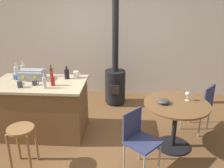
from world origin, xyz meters
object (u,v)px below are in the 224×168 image
at_px(kitchen_island, 42,108).
at_px(dining_table, 176,114).
at_px(serving_bowl, 163,101).
at_px(toolbox, 32,75).
at_px(bottle_4, 16,71).
at_px(folding_chair_near, 201,104).
at_px(cup_0, 20,84).
at_px(bottle_0, 51,72).
at_px(wine_glass, 188,94).
at_px(bottle_3, 44,83).
at_px(bottle_5, 52,80).
at_px(cup_2, 76,74).
at_px(folding_chair_far, 139,137).
at_px(wood_stove, 115,80).
at_px(bottle_1, 23,70).
at_px(cup_3, 15,77).
at_px(cup_1, 34,83).
at_px(wooden_stool, 22,137).
at_px(bottle_2, 67,74).

xyz_separation_m(kitchen_island, dining_table, (2.19, -0.29, 0.11)).
height_order(dining_table, serving_bowl, serving_bowl).
height_order(toolbox, bottle_4, bottle_4).
height_order(folding_chair_near, cup_0, cup_0).
xyz_separation_m(bottle_0, cup_0, (-0.32, -0.56, -0.03)).
bearing_deg(wine_glass, bottle_3, -178.50).
bearing_deg(bottle_5, cup_2, 54.14).
distance_m(dining_table, wine_glass, 0.35).
height_order(folding_chair_far, serving_bowl, folding_chair_far).
bearing_deg(wood_stove, folding_chair_near, -34.61).
height_order(kitchen_island, cup_2, cup_2).
xyz_separation_m(toolbox, cup_2, (0.73, 0.13, -0.03)).
bearing_deg(bottle_1, cup_2, -1.49).
height_order(folding_chair_far, bottle_3, bottle_3).
bearing_deg(cup_0, cup_3, 123.15).
bearing_deg(wood_stove, dining_table, -57.16).
distance_m(toolbox, cup_2, 0.74).
height_order(wood_stove, bottle_0, wood_stove).
bearing_deg(cup_2, folding_chair_far, -47.14).
distance_m(bottle_5, cup_1, 0.30).
bearing_deg(wooden_stool, wine_glass, 17.01).
relative_size(dining_table, wood_stove, 0.45).
bearing_deg(cup_0, bottle_3, -0.90).
distance_m(toolbox, bottle_0, 0.33).
bearing_deg(cup_3, dining_table, -9.04).
bearing_deg(bottle_0, cup_1, -107.23).
bearing_deg(wooden_stool, cup_3, 114.96).
height_order(kitchen_island, wine_glass, kitchen_island).
bearing_deg(bottle_2, toolbox, -173.84).
bearing_deg(wood_stove, toolbox, -140.48).
height_order(kitchen_island, dining_table, kitchen_island).
distance_m(wood_stove, cup_1, 1.90).
bearing_deg(dining_table, toolbox, 169.27).
distance_m(bottle_0, cup_2, 0.45).
relative_size(kitchen_island, cup_0, 13.15).
bearing_deg(cup_3, bottle_1, 68.26).
relative_size(cup_3, serving_bowl, 0.63).
bearing_deg(bottle_5, cup_1, -179.26).
bearing_deg(wooden_stool, bottle_5, 72.89).
bearing_deg(folding_chair_far, bottle_1, 149.79).
height_order(bottle_3, serving_bowl, bottle_3).
xyz_separation_m(folding_chair_near, cup_1, (-2.74, -0.34, 0.45)).
height_order(toolbox, bottle_1, bottle_1).
bearing_deg(cup_1, wood_stove, 48.90).
xyz_separation_m(bottle_3, wine_glass, (2.19, 0.06, -0.16)).
bearing_deg(wood_stove, bottle_5, -123.49).
xyz_separation_m(wooden_stool, toolbox, (-0.19, 1.05, 0.54)).
bearing_deg(kitchen_island, bottle_2, 27.95).
height_order(folding_chair_far, cup_3, cup_3).
height_order(bottle_2, bottle_5, same).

